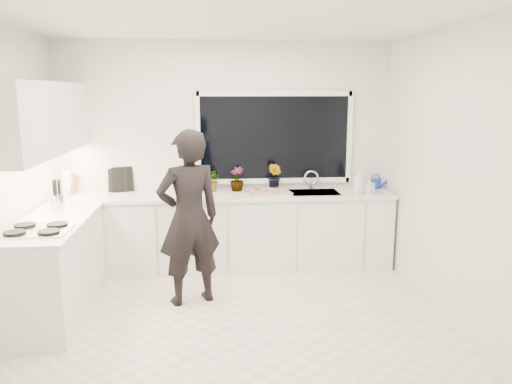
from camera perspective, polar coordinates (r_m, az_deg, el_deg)
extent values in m
cube|color=beige|center=(4.81, -2.70, -14.69)|extent=(4.00, 3.50, 0.02)
cube|color=white|center=(6.13, -3.52, 4.33)|extent=(4.00, 0.02, 2.70)
cube|color=white|center=(4.89, 21.37, 1.73)|extent=(0.02, 3.50, 2.70)
cube|color=white|center=(4.36, -3.06, 19.34)|extent=(4.00, 3.50, 0.02)
cube|color=black|center=(6.12, 2.13, 6.21)|extent=(1.80, 0.02, 1.00)
cube|color=white|center=(6.01, -3.33, -4.69)|extent=(3.92, 0.58, 0.88)
cube|color=white|center=(5.18, -21.91, -8.21)|extent=(0.58, 1.60, 0.88)
cube|color=silver|center=(5.89, -3.38, -0.41)|extent=(3.94, 0.62, 0.04)
cube|color=silver|center=(5.05, -22.30, -3.28)|extent=(0.62, 1.60, 0.04)
cube|color=white|center=(5.28, -23.23, 7.72)|extent=(0.34, 2.10, 0.70)
cube|color=silver|center=(6.02, 6.66, -0.49)|extent=(0.58, 0.42, 0.14)
cylinder|color=silver|center=(6.19, 6.32, 1.35)|extent=(0.03, 0.03, 0.22)
cube|color=black|center=(4.73, -23.79, -3.94)|extent=(0.56, 0.48, 0.03)
imported|color=black|center=(4.98, -7.67, -2.96)|extent=(0.75, 0.62, 1.76)
cube|color=silver|center=(5.89, 1.43, -0.03)|extent=(0.55, 0.45, 0.03)
cube|color=red|center=(5.89, 1.43, 0.13)|extent=(0.50, 0.40, 0.01)
cylinder|color=#122BB0|center=(6.36, 13.46, 0.97)|extent=(0.18, 0.18, 0.13)
cylinder|color=white|center=(6.20, -20.79, 0.87)|extent=(0.11, 0.11, 0.26)
cube|color=olive|center=(6.23, -20.42, 0.76)|extent=(0.16, 0.14, 0.22)
cylinder|color=silver|center=(5.47, -21.72, -1.07)|extent=(0.17, 0.17, 0.16)
cube|color=black|center=(6.20, -15.55, 1.30)|extent=(0.22, 0.03, 0.28)
cube|color=black|center=(6.19, -14.99, 1.41)|extent=(0.24, 0.10, 0.30)
imported|color=#26662D|center=(6.02, -5.05, 1.35)|extent=(0.32, 0.31, 0.27)
imported|color=#26662D|center=(6.03, -2.20, 1.51)|extent=(0.23, 0.23, 0.30)
imported|color=#26662D|center=(6.06, 2.18, 1.76)|extent=(0.22, 0.23, 0.34)
imported|color=#D8BF66|center=(5.96, 11.62, 1.21)|extent=(0.14, 0.14, 0.30)
imported|color=#D8BF66|center=(6.01, 12.85, 0.72)|extent=(0.12, 0.12, 0.20)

